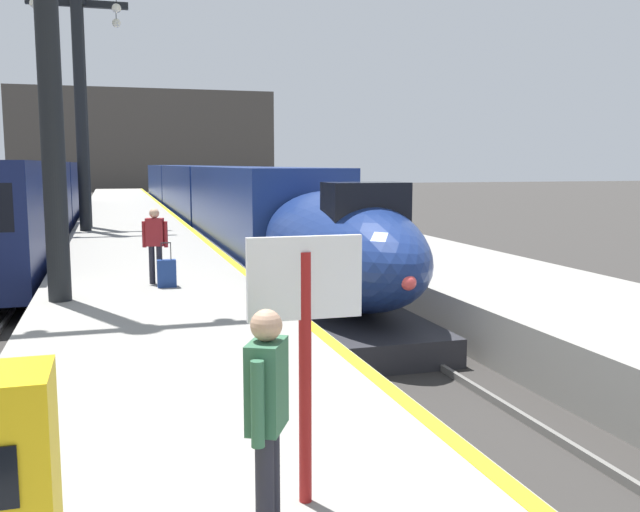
{
  "coord_description": "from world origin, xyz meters",
  "views": [
    {
      "loc": [
        -4.86,
        0.97,
        3.71
      ],
      "look_at": [
        -0.73,
        14.86,
        1.8
      ],
      "focal_mm": 39.27,
      "sensor_mm": 36.0,
      "label": 1
    }
  ],
  "objects_px": {
    "highspeed_train_main": "(203,196)",
    "station_column_distant": "(81,91)",
    "passenger_near_edge": "(155,240)",
    "departure_info_board": "(305,316)",
    "station_column_far": "(79,84)",
    "regional_train_adjacent": "(39,198)",
    "passenger_mid_platform": "(267,409)",
    "rolling_suitcase": "(167,273)"
  },
  "relations": [
    {
      "from": "passenger_mid_platform",
      "to": "rolling_suitcase",
      "type": "distance_m",
      "value": 10.82
    },
    {
      "from": "highspeed_train_main",
      "to": "passenger_mid_platform",
      "type": "distance_m",
      "value": 34.8
    },
    {
      "from": "passenger_near_edge",
      "to": "passenger_mid_platform",
      "type": "distance_m",
      "value": 11.32
    },
    {
      "from": "passenger_near_edge",
      "to": "rolling_suitcase",
      "type": "relative_size",
      "value": 1.72
    },
    {
      "from": "passenger_near_edge",
      "to": "departure_info_board",
      "type": "relative_size",
      "value": 0.8
    },
    {
      "from": "departure_info_board",
      "to": "passenger_mid_platform",
      "type": "bearing_deg",
      "value": -127.8
    },
    {
      "from": "highspeed_train_main",
      "to": "rolling_suitcase",
      "type": "bearing_deg",
      "value": -99.02
    },
    {
      "from": "regional_train_adjacent",
      "to": "station_column_distant",
      "type": "height_order",
      "value": "station_column_distant"
    },
    {
      "from": "station_column_distant",
      "to": "passenger_near_edge",
      "type": "bearing_deg",
      "value": -82.85
    },
    {
      "from": "regional_train_adjacent",
      "to": "departure_info_board",
      "type": "xyz_separation_m",
      "value": [
        4.63,
        -29.88,
        0.43
      ]
    },
    {
      "from": "departure_info_board",
      "to": "rolling_suitcase",
      "type": "bearing_deg",
      "value": 91.7
    },
    {
      "from": "station_column_far",
      "to": "regional_train_adjacent",
      "type": "bearing_deg",
      "value": 111.87
    },
    {
      "from": "rolling_suitcase",
      "to": "station_column_distant",
      "type": "bearing_deg",
      "value": 97.61
    },
    {
      "from": "highspeed_train_main",
      "to": "station_column_distant",
      "type": "relative_size",
      "value": 6.14
    },
    {
      "from": "station_column_distant",
      "to": "passenger_near_edge",
      "type": "xyz_separation_m",
      "value": [
        1.93,
        -15.39,
        -4.66
      ]
    },
    {
      "from": "station_column_far",
      "to": "passenger_near_edge",
      "type": "bearing_deg",
      "value": -81.94
    },
    {
      "from": "highspeed_train_main",
      "to": "passenger_near_edge",
      "type": "relative_size",
      "value": 34.22
    },
    {
      "from": "highspeed_train_main",
      "to": "rolling_suitcase",
      "type": "height_order",
      "value": "highspeed_train_main"
    },
    {
      "from": "passenger_mid_platform",
      "to": "departure_info_board",
      "type": "height_order",
      "value": "departure_info_board"
    },
    {
      "from": "regional_train_adjacent",
      "to": "departure_info_board",
      "type": "distance_m",
      "value": 30.24
    },
    {
      "from": "station_column_distant",
      "to": "departure_info_board",
      "type": "distance_m",
      "value": 26.6
    },
    {
      "from": "regional_train_adjacent",
      "to": "departure_info_board",
      "type": "bearing_deg",
      "value": -81.2
    },
    {
      "from": "departure_info_board",
      "to": "passenger_near_edge",
      "type": "bearing_deg",
      "value": 92.65
    },
    {
      "from": "regional_train_adjacent",
      "to": "passenger_mid_platform",
      "type": "relative_size",
      "value": 21.66
    },
    {
      "from": "highspeed_train_main",
      "to": "regional_train_adjacent",
      "type": "bearing_deg",
      "value": -152.83
    },
    {
      "from": "station_column_distant",
      "to": "rolling_suitcase",
      "type": "relative_size",
      "value": 9.6
    },
    {
      "from": "passenger_near_edge",
      "to": "passenger_mid_platform",
      "type": "relative_size",
      "value": 1.0
    },
    {
      "from": "passenger_mid_platform",
      "to": "rolling_suitcase",
      "type": "height_order",
      "value": "passenger_mid_platform"
    },
    {
      "from": "departure_info_board",
      "to": "highspeed_train_main",
      "type": "bearing_deg",
      "value": 84.17
    },
    {
      "from": "passenger_near_edge",
      "to": "station_column_far",
      "type": "bearing_deg",
      "value": 98.06
    },
    {
      "from": "highspeed_train_main",
      "to": "station_column_distant",
      "type": "distance_m",
      "value": 10.93
    },
    {
      "from": "station_column_distant",
      "to": "regional_train_adjacent",
      "type": "bearing_deg",
      "value": 120.61
    },
    {
      "from": "station_column_distant",
      "to": "passenger_near_edge",
      "type": "height_order",
      "value": "station_column_distant"
    },
    {
      "from": "passenger_near_edge",
      "to": "departure_info_board",
      "type": "distance_m",
      "value": 10.8
    },
    {
      "from": "highspeed_train_main",
      "to": "station_column_far",
      "type": "height_order",
      "value": "station_column_far"
    },
    {
      "from": "highspeed_train_main",
      "to": "regional_train_adjacent",
      "type": "relative_size",
      "value": 1.58
    },
    {
      "from": "highspeed_train_main",
      "to": "passenger_near_edge",
      "type": "distance_m",
      "value": 23.6
    },
    {
      "from": "station_column_far",
      "to": "station_column_distant",
      "type": "xyz_separation_m",
      "value": [
        0.0,
        1.76,
        -0.12
      ]
    },
    {
      "from": "station_column_far",
      "to": "passenger_mid_platform",
      "type": "bearing_deg",
      "value": -85.4
    },
    {
      "from": "station_column_far",
      "to": "station_column_distant",
      "type": "distance_m",
      "value": 1.77
    },
    {
      "from": "station_column_far",
      "to": "departure_info_board",
      "type": "distance_m",
      "value": 24.89
    },
    {
      "from": "rolling_suitcase",
      "to": "station_column_far",
      "type": "bearing_deg",
      "value": 98.54
    }
  ]
}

